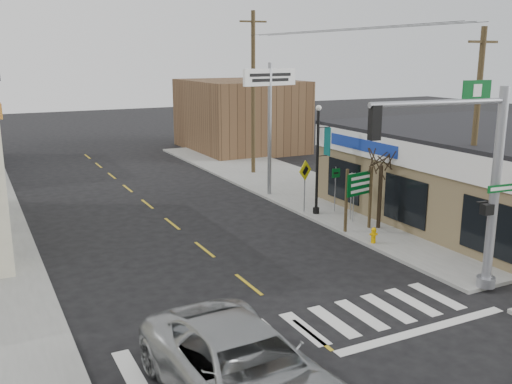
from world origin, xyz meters
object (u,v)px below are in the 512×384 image
traffic_signal_pole (479,170)px  suv (244,371)px  guide_sign (359,190)px  fire_hydrant (374,235)px  bare_tree (382,154)px  dance_center_sign (270,97)px  lamp_post (319,152)px  utility_pole_near (474,139)px  utility_pole_far (253,92)px

traffic_signal_pole → suv: bearing=-161.0°
guide_sign → fire_hydrant: 2.33m
fire_hydrant → bare_tree: bearing=46.3°
suv → dance_center_sign: dance_center_sign is taller
traffic_signal_pole → fire_hydrant: traffic_signal_pole is taller
dance_center_sign → bare_tree: bearing=-89.3°
lamp_post → utility_pole_near: utility_pole_near is taller
guide_sign → lamp_post: 3.31m
traffic_signal_pole → utility_pole_near: size_ratio=0.79×
utility_pole_near → fire_hydrant: bearing=143.6°
fire_hydrant → utility_pole_far: bearing=82.1°
suv → utility_pole_far: 25.68m
suv → guide_sign: bearing=39.9°
guide_sign → bare_tree: bearing=-20.7°
lamp_post → utility_pole_near: (2.53, -6.89, 1.33)m
utility_pole_near → dance_center_sign: bearing=102.1°
fire_hydrant → utility_pole_near: utility_pole_near is taller
guide_sign → utility_pole_near: size_ratio=0.33×
bare_tree → dance_center_sign: bearing=99.8°
suv → dance_center_sign: 19.90m
traffic_signal_pole → lamp_post: traffic_signal_pole is taller
bare_tree → utility_pole_near: bearing=-69.2°
traffic_signal_pole → dance_center_sign: (0.51, 14.60, 1.30)m
guide_sign → bare_tree: (1.01, -0.15, 1.52)m
lamp_post → utility_pole_far: (1.68, 10.23, 2.16)m
guide_sign → lamp_post: (-0.12, 3.07, 1.23)m
dance_center_sign → utility_pole_near: 11.76m
guide_sign → bare_tree: 1.83m
dance_center_sign → utility_pole_far: size_ratio=0.70×
traffic_signal_pole → lamp_post: (0.71, 10.09, -0.98)m
fire_hydrant → utility_pole_near: 5.36m
traffic_signal_pole → fire_hydrant: size_ratio=10.20×
bare_tree → utility_pole_near: (1.39, -3.67, 1.03)m
guide_sign → dance_center_sign: bearing=79.9°
guide_sign → dance_center_sign: dance_center_sign is taller
traffic_signal_pole → utility_pole_far: (2.39, 20.31, 1.18)m
lamp_post → traffic_signal_pole: bearing=-113.9°
suv → fire_hydrant: size_ratio=9.68×
suv → guide_sign: size_ratio=2.31×
traffic_signal_pole → guide_sign: 7.40m
utility_pole_far → dance_center_sign: bearing=-102.6°
suv → lamp_post: 15.91m
dance_center_sign → bare_tree: dance_center_sign is taller
fire_hydrant → bare_tree: size_ratio=0.16×
fire_hydrant → dance_center_sign: size_ratio=0.09×
suv → fire_hydrant: suv is taller
lamp_post → utility_pole_far: size_ratio=0.51×
fire_hydrant → utility_pole_near: bearing=-35.1°
utility_pole_near → suv: bearing=-157.7°
bare_tree → utility_pole_near: 4.06m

